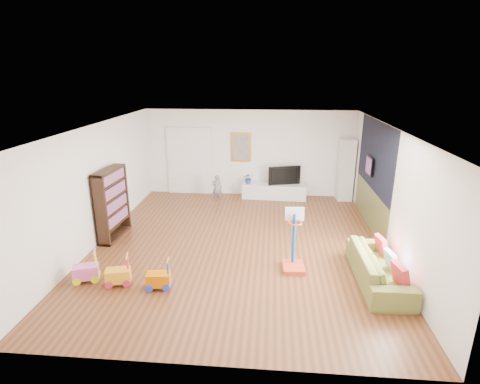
# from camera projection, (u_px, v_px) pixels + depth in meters

# --- Properties ---
(floor) EXTENTS (6.50, 7.50, 0.00)m
(floor) POSITION_uv_depth(u_px,v_px,m) (239.00, 245.00, 8.64)
(floor) COLOR brown
(floor) RESTS_ON ground
(ceiling) EXTENTS (6.50, 7.50, 0.00)m
(ceiling) POSITION_uv_depth(u_px,v_px,m) (238.00, 127.00, 7.80)
(ceiling) COLOR white
(ceiling) RESTS_ON ground
(wall_back) EXTENTS (6.50, 0.00, 2.70)m
(wall_back) POSITION_uv_depth(u_px,v_px,m) (249.00, 153.00, 11.77)
(wall_back) COLOR white
(wall_back) RESTS_ON ground
(wall_front) EXTENTS (6.50, 0.00, 2.70)m
(wall_front) POSITION_uv_depth(u_px,v_px,m) (212.00, 279.00, 4.66)
(wall_front) COLOR silver
(wall_front) RESTS_ON ground
(wall_left) EXTENTS (0.00, 7.50, 2.70)m
(wall_left) POSITION_uv_depth(u_px,v_px,m) (96.00, 185.00, 8.48)
(wall_left) COLOR white
(wall_left) RESTS_ON ground
(wall_right) EXTENTS (0.00, 7.50, 2.70)m
(wall_right) POSITION_uv_depth(u_px,v_px,m) (390.00, 193.00, 7.95)
(wall_right) COLOR silver
(wall_right) RESTS_ON ground
(navy_accent) EXTENTS (0.01, 3.20, 1.70)m
(navy_accent) POSITION_uv_depth(u_px,v_px,m) (375.00, 156.00, 9.13)
(navy_accent) COLOR black
(navy_accent) RESTS_ON wall_right
(olive_wainscot) EXTENTS (0.01, 3.20, 1.00)m
(olive_wainscot) POSITION_uv_depth(u_px,v_px,m) (369.00, 208.00, 9.54)
(olive_wainscot) COLOR brown
(olive_wainscot) RESTS_ON wall_right
(doorway) EXTENTS (1.45, 0.06, 2.10)m
(doorway) POSITION_uv_depth(u_px,v_px,m) (190.00, 162.00, 11.98)
(doorway) COLOR white
(doorway) RESTS_ON ground
(painting_back) EXTENTS (0.62, 0.06, 0.92)m
(painting_back) POSITION_uv_depth(u_px,v_px,m) (241.00, 147.00, 11.69)
(painting_back) COLOR gold
(painting_back) RESTS_ON wall_back
(artwork_right) EXTENTS (0.04, 0.56, 0.46)m
(artwork_right) POSITION_uv_depth(u_px,v_px,m) (369.00, 166.00, 9.41)
(artwork_right) COLOR #7F3F8C
(artwork_right) RESTS_ON wall_right
(media_console) EXTENTS (2.00, 0.58, 0.46)m
(media_console) POSITION_uv_depth(u_px,v_px,m) (274.00, 191.00, 11.73)
(media_console) COLOR silver
(media_console) RESTS_ON ground
(tall_cabinet) EXTENTS (0.45, 0.45, 1.90)m
(tall_cabinet) POSITION_uv_depth(u_px,v_px,m) (346.00, 170.00, 11.39)
(tall_cabinet) COLOR silver
(tall_cabinet) RESTS_ON ground
(bookshelf) EXTENTS (0.37, 1.17, 1.68)m
(bookshelf) POSITION_uv_depth(u_px,v_px,m) (112.00, 204.00, 8.81)
(bookshelf) COLOR black
(bookshelf) RESTS_ON ground
(sofa) EXTENTS (0.84, 2.07, 0.60)m
(sofa) POSITION_uv_depth(u_px,v_px,m) (379.00, 268.00, 7.03)
(sofa) COLOR olive
(sofa) RESTS_ON ground
(basketball_hoop) EXTENTS (0.47, 0.56, 1.28)m
(basketball_hoop) POSITION_uv_depth(u_px,v_px,m) (295.00, 241.00, 7.36)
(basketball_hoop) COLOR red
(basketball_hoop) RESTS_ON ground
(ride_on_yellow) EXTENTS (0.50, 0.37, 0.59)m
(ride_on_yellow) POSITION_uv_depth(u_px,v_px,m) (118.00, 270.00, 6.93)
(ride_on_yellow) COLOR #F6A91F
(ride_on_yellow) RESTS_ON ground
(ride_on_orange) EXTENTS (0.46, 0.31, 0.58)m
(ride_on_orange) POSITION_uv_depth(u_px,v_px,m) (158.00, 274.00, 6.82)
(ride_on_orange) COLOR #D76B00
(ride_on_orange) RESTS_ON ground
(ride_on_pink) EXTENTS (0.52, 0.42, 0.61)m
(ride_on_pink) POSITION_uv_depth(u_px,v_px,m) (85.00, 267.00, 7.05)
(ride_on_pink) COLOR pink
(ride_on_pink) RESTS_ON ground
(child) EXTENTS (0.32, 0.23, 0.83)m
(child) POSITION_uv_depth(u_px,v_px,m) (217.00, 188.00, 11.39)
(child) COLOR slate
(child) RESTS_ON ground
(tv) EXTENTS (1.01, 0.42, 0.59)m
(tv) POSITION_uv_depth(u_px,v_px,m) (283.00, 175.00, 11.61)
(tv) COLOR black
(tv) RESTS_ON media_console
(vase_plant) EXTENTS (0.35, 0.31, 0.36)m
(vase_plant) POSITION_uv_depth(u_px,v_px,m) (248.00, 178.00, 11.65)
(vase_plant) COLOR navy
(vase_plant) RESTS_ON media_console
(pillow_left) EXTENTS (0.19, 0.43, 0.41)m
(pillow_left) POSITION_uv_depth(u_px,v_px,m) (400.00, 275.00, 6.43)
(pillow_left) COLOR #B6272F
(pillow_left) RESTS_ON sofa
(pillow_center) EXTENTS (0.15, 0.36, 0.35)m
(pillow_center) POSITION_uv_depth(u_px,v_px,m) (391.00, 260.00, 6.94)
(pillow_center) COLOR silver
(pillow_center) RESTS_ON sofa
(pillow_right) EXTENTS (0.17, 0.38, 0.37)m
(pillow_right) POSITION_uv_depth(u_px,v_px,m) (381.00, 245.00, 7.55)
(pillow_right) COLOR red
(pillow_right) RESTS_ON sofa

